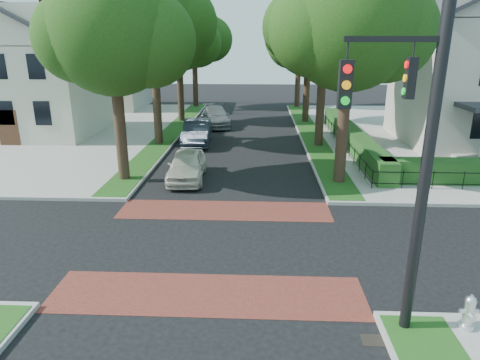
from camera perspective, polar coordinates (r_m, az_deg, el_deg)
name	(u,v)px	position (r m, az deg, el deg)	size (l,w,h in m)	color
ground	(218,244)	(15.48, -2.98, -8.52)	(120.00, 120.00, 0.00)	black
crosswalk_far	(225,210)	(18.38, -2.04, -4.06)	(9.00, 2.20, 0.01)	maroon
crosswalk_near	(207,294)	(12.71, -4.38, -14.95)	(9.00, 2.20, 0.01)	maroon
storm_drain	(375,340)	(11.53, 17.57, -19.72)	(0.65, 0.45, 0.01)	black
grass_strip_ne	(310,133)	(33.80, 9.33, 6.26)	(1.60, 29.80, 0.02)	#153F12
grass_strip_nw	(172,131)	(34.25, -9.03, 6.43)	(1.60, 29.80, 0.02)	#153F12
tree_right_near	(352,25)	(21.44, 14.68, 19.39)	(7.75, 6.67, 10.66)	black
tree_right_mid	(326,23)	(29.35, 11.46, 19.79)	(8.25, 7.09, 11.22)	black
tree_right_far	(310,41)	(38.23, 9.28, 17.79)	(7.25, 6.23, 9.74)	black
tree_right_back	(300,38)	(47.19, 8.05, 18.28)	(7.50, 6.45, 10.20)	black
tree_left_near	(116,33)	(22.08, -16.25, 18.27)	(7.50, 6.45, 10.20)	black
tree_left_mid	(154,18)	(29.84, -11.36, 20.45)	(8.00, 6.88, 11.48)	black
tree_left_far	(180,39)	(38.60, -8.02, 18.16)	(7.00, 6.02, 9.86)	black
tree_left_back	(195,36)	(47.50, -6.00, 18.53)	(7.75, 6.66, 10.44)	black
hedge_main_road	(351,137)	(30.09, 14.63, 5.62)	(1.00, 18.00, 1.20)	#1A4317
fence_main_road	(339,139)	(29.97, 13.10, 5.39)	(0.06, 18.00, 0.90)	black
house_left_near	(30,68)	(36.03, -26.18, 13.27)	(10.00, 9.00, 10.14)	beige
house_left_far	(98,60)	(48.83, -18.35, 14.95)	(10.00, 9.00, 10.14)	#B6B1A4
traffic_signal	(416,146)	(10.23, 22.42, 4.22)	(2.17, 2.00, 8.00)	black
parked_car_front	(187,165)	(22.39, -7.09, 1.97)	(1.82, 4.53, 1.54)	beige
parked_car_middle	(197,132)	(30.26, -5.75, 6.36)	(1.78, 5.11, 1.68)	#222933
parked_car_rear	(215,117)	(36.83, -3.31, 8.45)	(2.26, 5.55, 1.61)	slate
fire_hydrant	(469,312)	(12.29, 28.20, -15.30)	(0.48, 0.48, 0.93)	silver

